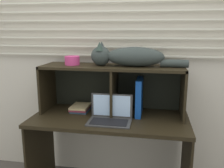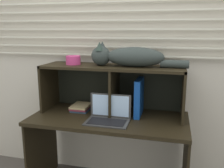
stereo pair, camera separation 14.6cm
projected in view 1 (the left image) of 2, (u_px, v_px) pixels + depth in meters
back_panel_with_blinds at (116, 49)px, 2.29m from camera, size 4.40×0.08×2.50m
desk at (110, 133)px, 2.11m from camera, size 1.31×0.61×0.71m
hutch_shelf_unit at (113, 80)px, 2.16m from camera, size 1.22×0.35×0.42m
cat at (128, 56)px, 2.06m from camera, size 0.81×0.19×0.20m
laptop at (110, 116)px, 1.97m from camera, size 0.34×0.22×0.21m
binder_upright at (139, 97)px, 2.11m from camera, size 0.05×0.26×0.32m
book_stack at (81, 108)px, 2.23m from camera, size 0.16×0.22×0.05m
small_basket at (72, 60)px, 2.15m from camera, size 0.13×0.13×0.08m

